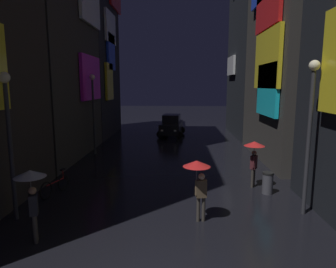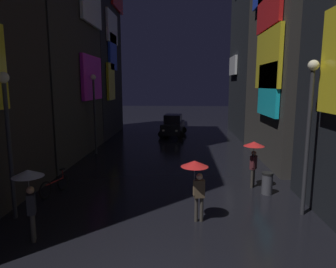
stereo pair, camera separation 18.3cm
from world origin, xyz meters
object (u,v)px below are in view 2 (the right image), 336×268
pedestrian_far_right_red (254,151)px  pedestrian_midstreet_left_clear (29,185)px  pedestrian_foreground_left_red (196,174)px  streetlamp_left_near (8,128)px  bicycle_parked_at_storefront (55,185)px  streetlamp_right_near (309,120)px  car_distant (173,125)px  streetlamp_left_far (94,104)px  trash_bin (267,183)px

pedestrian_far_right_red → pedestrian_midstreet_left_clear: same height
pedestrian_far_right_red → pedestrian_foreground_left_red: size_ratio=1.00×
streetlamp_left_near → bicycle_parked_at_storefront: bearing=80.2°
pedestrian_midstreet_left_clear → streetlamp_right_near: 9.11m
pedestrian_foreground_left_red → streetlamp_right_near: (3.81, 0.78, 1.69)m
pedestrian_far_right_red → car_distant: bearing=106.0°
pedestrian_foreground_left_red → streetlamp_right_near: 4.24m
streetlamp_left_far → streetlamp_left_near: bearing=-90.0°
pedestrian_midstreet_left_clear → trash_bin: size_ratio=2.28×
pedestrian_foreground_left_red → streetlamp_left_near: bearing=-180.0°
bicycle_parked_at_storefront → car_distant: car_distant is taller
pedestrian_midstreet_left_clear → streetlamp_left_far: 11.32m
bicycle_parked_at_storefront → streetlamp_left_near: (-0.40, -2.34, 2.75)m
trash_bin → car_distant: bearing=106.9°
streetlamp_left_near → car_distant: bearing=74.1°
streetlamp_right_near → streetlamp_left_far: (-10.00, 8.99, -0.08)m
streetlamp_left_near → streetlamp_right_near: bearing=4.5°
car_distant → pedestrian_foreground_left_red: bearing=-85.7°
pedestrian_far_right_red → streetlamp_right_near: 3.37m
pedestrian_foreground_left_red → streetlamp_right_near: streetlamp_right_near is taller
trash_bin → pedestrian_midstreet_left_clear: bearing=-152.7°
car_distant → streetlamp_right_near: size_ratio=0.80×
car_distant → streetlamp_right_near: streetlamp_right_near is taller
streetlamp_right_near → trash_bin: (-0.70, 1.98, -2.89)m
bicycle_parked_at_storefront → streetlamp_left_far: bearing=93.1°
pedestrian_midstreet_left_clear → trash_bin: pedestrian_midstreet_left_clear is taller
pedestrian_foreground_left_red → trash_bin: pedestrian_foreground_left_red is taller
car_distant → trash_bin: size_ratio=4.60×
car_distant → pedestrian_far_right_red: bearing=-74.0°
pedestrian_foreground_left_red → pedestrian_midstreet_left_clear: bearing=-164.4°
pedestrian_midstreet_left_clear → car_distant: (3.59, 18.58, -0.74)m
streetlamp_right_near → pedestrian_far_right_red: bearing=113.2°
streetlamp_left_near → trash_bin: 10.06m
bicycle_parked_at_storefront → streetlamp_left_far: size_ratio=0.34×
streetlamp_right_near → trash_bin: size_ratio=5.75×
car_distant → bicycle_parked_at_storefront: bearing=-106.8°
car_distant → streetlamp_left_near: bearing=-105.9°
streetlamp_left_near → streetlamp_left_far: size_ratio=0.95×
pedestrian_midstreet_left_clear → pedestrian_foreground_left_red: size_ratio=1.00×
streetlamp_left_near → trash_bin: size_ratio=5.33×
pedestrian_far_right_red → pedestrian_foreground_left_red: same height
pedestrian_midstreet_left_clear → car_distant: bearing=79.1°
trash_bin → streetlamp_left_far: bearing=143.0°
pedestrian_far_right_red → car_distant: 14.34m
car_distant → trash_bin: 15.12m
streetlamp_right_near → streetlamp_left_far: bearing=138.0°
pedestrian_midstreet_left_clear → bicycle_parked_at_storefront: pedestrian_midstreet_left_clear is taller
bicycle_parked_at_storefront → streetlamp_right_near: (9.60, -1.56, 2.97)m
pedestrian_midstreet_left_clear → pedestrian_foreground_left_red: (4.88, 1.36, 0.00)m
pedestrian_far_right_red → streetlamp_left_far: (-8.85, 6.31, 1.61)m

